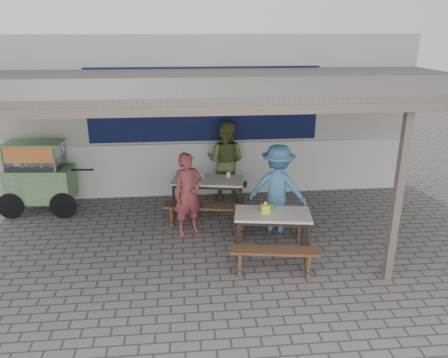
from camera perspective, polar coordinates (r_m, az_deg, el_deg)
ground at (r=7.42m, az=0.49°, el=-10.05°), size 60.00×60.00×0.00m
back_wall at (r=10.22m, az=-1.65°, el=8.43°), size 9.00×1.28×3.50m
warung_roof at (r=7.43m, az=-0.08°, el=12.14°), size 9.00×4.21×2.81m
table_left at (r=8.77m, az=-2.10°, el=-0.53°), size 1.52×0.92×0.75m
bench_left_street at (r=8.29m, az=-2.63°, el=-4.18°), size 1.55×0.56×0.45m
bench_left_wall at (r=9.48m, az=-1.60°, el=-1.10°), size 1.55×0.56×0.45m
table_right at (r=7.25m, az=6.36°, el=-5.05°), size 1.32×0.84×0.75m
bench_right_street at (r=6.78m, az=6.54°, el=-10.00°), size 1.36×0.48×0.45m
bench_right_wall at (r=8.01m, az=6.03°, el=-5.22°), size 1.36×0.48×0.45m
vendor_cart at (r=9.59m, az=-23.02°, el=0.54°), size 1.90×0.82×1.49m
patron_street_side at (r=7.95m, az=-4.69°, el=-1.96°), size 0.66×0.56×1.54m
patron_wall_side at (r=9.49m, az=0.22°, el=2.36°), size 1.06×0.96×1.76m
patron_right_table at (r=8.08m, az=7.03°, el=-1.23°), size 1.23×1.00×1.66m
tissue_box at (r=7.21m, az=5.41°, el=-3.85°), size 0.13×0.13×0.13m
donation_box at (r=7.34m, az=5.91°, el=-3.55°), size 0.18×0.15×0.10m
condiment_jar at (r=8.89m, az=0.57°, el=0.61°), size 0.08×0.08×0.09m
condiment_bowl at (r=8.81m, az=-3.16°, el=0.29°), size 0.21×0.21×0.05m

